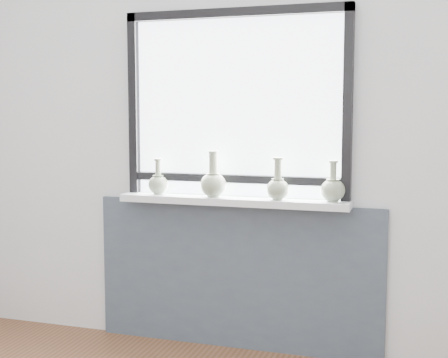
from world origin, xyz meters
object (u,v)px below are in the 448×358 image
(vase_a, at_px, (158,183))
(vase_b, at_px, (213,182))
(windowsill, at_px, (233,201))
(vase_d, at_px, (333,189))
(vase_c, at_px, (278,186))

(vase_a, xyz_separation_m, vase_b, (0.35, -0.02, 0.02))
(windowsill, xyz_separation_m, vase_d, (0.56, 0.00, 0.09))
(windowsill, height_order, vase_d, vase_d)
(vase_b, bearing_deg, vase_c, -0.36)
(vase_a, height_order, vase_b, vase_b)
(windowsill, relative_size, vase_a, 6.34)
(vase_a, bearing_deg, vase_c, -2.04)
(vase_a, xyz_separation_m, vase_c, (0.72, -0.03, 0.01))
(vase_d, bearing_deg, vase_b, -178.05)
(windowsill, xyz_separation_m, vase_b, (-0.11, -0.02, 0.10))
(vase_a, height_order, vase_c, vase_c)
(vase_c, bearing_deg, vase_a, 177.96)
(vase_a, bearing_deg, vase_d, -0.03)
(vase_a, distance_m, vase_d, 1.02)
(vase_b, relative_size, vase_c, 1.12)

